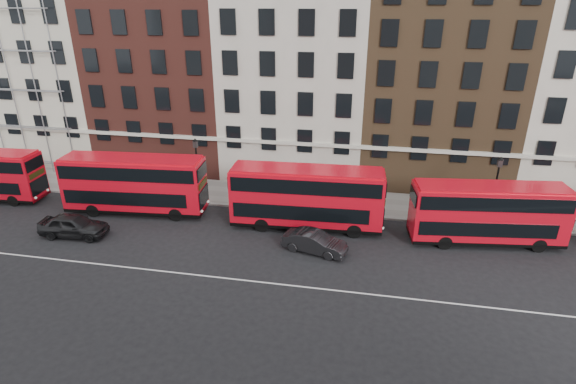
% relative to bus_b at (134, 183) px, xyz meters
% --- Properties ---
extents(ground, '(120.00, 120.00, 0.00)m').
position_rel_bus_b_xyz_m(ground, '(10.78, -5.60, -2.48)').
color(ground, black).
rests_on(ground, ground).
extents(pavement, '(80.00, 5.00, 0.15)m').
position_rel_bus_b_xyz_m(pavement, '(10.78, 4.90, -2.41)').
color(pavement, gray).
rests_on(pavement, ground).
extents(kerb, '(80.00, 0.30, 0.16)m').
position_rel_bus_b_xyz_m(kerb, '(10.78, 2.40, -2.40)').
color(kerb, gray).
rests_on(kerb, ground).
extents(road_centre_line, '(70.00, 0.12, 0.01)m').
position_rel_bus_b_xyz_m(road_centre_line, '(10.78, -7.60, -2.48)').
color(road_centre_line, white).
rests_on(road_centre_line, ground).
extents(building_terrace, '(64.00, 11.95, 22.00)m').
position_rel_bus_b_xyz_m(building_terrace, '(10.47, 12.28, 7.76)').
color(building_terrace, beige).
rests_on(building_terrace, ground).
extents(bus_b, '(11.19, 3.52, 4.63)m').
position_rel_bus_b_xyz_m(bus_b, '(0.00, 0.00, 0.00)').
color(bus_b, red).
rests_on(bus_b, ground).
extents(bus_c, '(11.19, 3.20, 4.65)m').
position_rel_bus_b_xyz_m(bus_c, '(13.62, 0.00, 0.01)').
color(bus_c, red).
rests_on(bus_c, ground).
extents(bus_d, '(10.50, 3.70, 4.32)m').
position_rel_bus_b_xyz_m(bus_d, '(26.17, -0.00, -0.17)').
color(bus_d, red).
rests_on(bus_d, ground).
extents(car_rear, '(4.94, 2.23, 1.65)m').
position_rel_bus_b_xyz_m(car_rear, '(-2.55, -4.45, -1.66)').
color(car_rear, black).
rests_on(car_rear, ground).
extents(car_front, '(4.58, 2.52, 1.43)m').
position_rel_bus_b_xyz_m(car_front, '(14.74, -3.43, -1.77)').
color(car_front, black).
rests_on(car_front, ground).
extents(lamp_post_left, '(0.44, 0.44, 5.33)m').
position_rel_bus_b_xyz_m(lamp_post_left, '(4.10, 3.04, 0.60)').
color(lamp_post_left, black).
rests_on(lamp_post_left, pavement).
extents(lamp_post_right, '(0.44, 0.44, 5.33)m').
position_rel_bus_b_xyz_m(lamp_post_right, '(27.14, 2.78, 0.60)').
color(lamp_post_right, black).
rests_on(lamp_post_right, pavement).
extents(iron_railings, '(6.60, 0.06, 1.00)m').
position_rel_bus_b_xyz_m(iron_railings, '(10.78, 7.10, -1.83)').
color(iron_railings, black).
rests_on(iron_railings, pavement).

